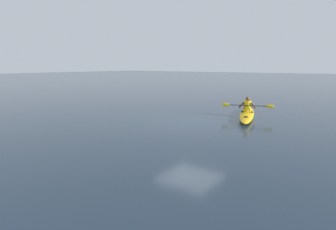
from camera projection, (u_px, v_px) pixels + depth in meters
name	position (u px, v px, depth m)	size (l,w,h in m)	color
ground_plane	(191.00, 123.00, 12.45)	(160.00, 160.00, 0.00)	#1E2D3D
kayak	(247.00, 114.00, 13.98)	(2.16, 4.76, 0.26)	#EAB214
kayaker	(248.00, 105.00, 13.98)	(2.32, 0.83, 0.72)	yellow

